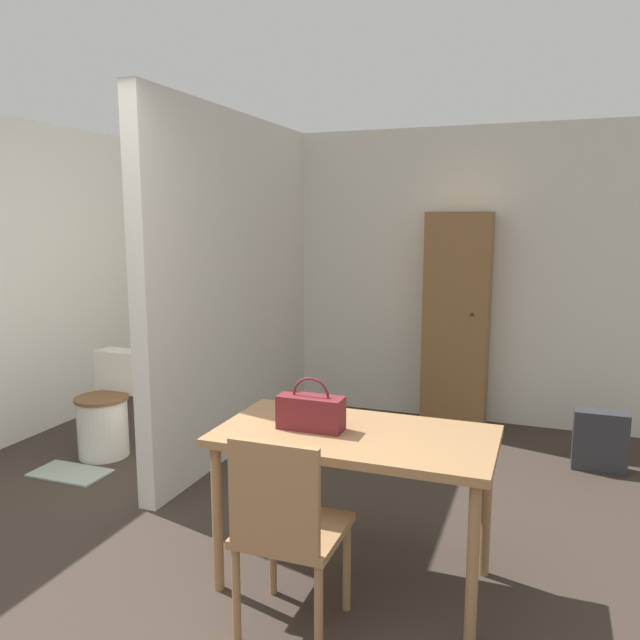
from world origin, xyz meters
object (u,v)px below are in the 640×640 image
Objects in this scene: toilet at (108,411)px; space_heater at (600,440)px; wooden_chair at (287,527)px; handbag at (311,412)px; dining_table at (355,449)px; wooden_cabinet at (457,321)px.

toilet is 3.56m from space_heater.
handbag is at bearing 98.16° from wooden_chair.
wooden_chair reaches higher than space_heater.
wooden_chair is at bearing -119.58° from space_heater.
dining_table is 0.72× the size of wooden_cabinet.
wooden_chair is (-0.15, -0.48, -0.18)m from dining_table.
dining_table is at bearing 8.13° from handbag.
handbag reaches higher than space_heater.
wooden_chair is 2.12× the size of space_heater.
wooden_cabinet is at bearing 87.56° from dining_table.
space_heater is at bearing 60.40° from wooden_chair.
toilet is 1.78× the size of space_heater.
dining_table reaches higher than toilet.
dining_table is 1.72× the size of toilet.
handbag is (-0.21, -0.03, 0.17)m from dining_table.
wooden_chair is 0.50× the size of wooden_cabinet.
wooden_chair is 2.54m from toilet.
wooden_chair reaches higher than dining_table.
wooden_cabinet is at bearing 82.88° from handbag.
dining_table is 0.53m from wooden_chair.
wooden_chair is at bearing -35.06° from toilet.
handbag reaches higher than wooden_chair.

